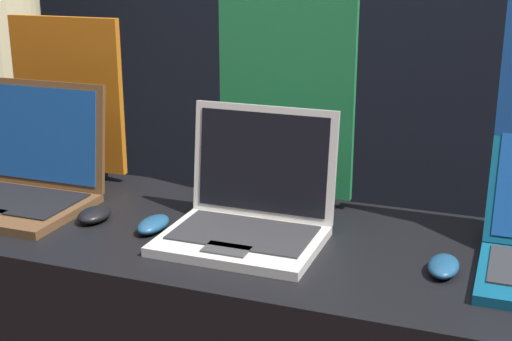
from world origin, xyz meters
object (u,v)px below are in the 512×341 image
laptop_front (18,177)px  person_bystander (7,141)px  promo_stand_front (68,103)px  mouse_middle (153,224)px  laptop_middle (251,209)px  mouse_back (443,266)px  mouse_front (94,215)px  promo_stand_middle (287,104)px

laptop_front → person_bystander: 1.03m
promo_stand_front → mouse_middle: 0.53m
laptop_middle → mouse_back: 0.42m
mouse_front → person_bystander: bearing=138.7°
laptop_front → laptop_middle: (0.62, -0.01, -0.00)m
laptop_middle → person_bystander: size_ratio=0.19×
mouse_back → promo_stand_front: bearing=164.9°
mouse_back → person_bystander: bearing=154.7°
mouse_back → person_bystander: person_bystander is taller
promo_stand_front → mouse_back: (1.04, -0.28, -0.19)m
mouse_front → person_bystander: (-0.92, 0.81, -0.11)m
mouse_middle → mouse_back: (0.64, 0.00, -0.00)m
promo_stand_front → promo_stand_middle: promo_stand_middle is taller
mouse_front → mouse_middle: (0.16, -0.01, -0.00)m
mouse_middle → person_bystander: bearing=142.9°
laptop_middle → promo_stand_middle: 0.31m
laptop_front → mouse_front: (0.24, -0.05, -0.05)m
mouse_back → laptop_front: bearing=177.3°
laptop_front → mouse_front: laptop_front is taller
laptop_front → mouse_back: size_ratio=3.58×
laptop_front → person_bystander: (-0.67, 0.76, -0.16)m
promo_stand_front → mouse_back: bearing=-15.1°
promo_stand_front → promo_stand_middle: (0.62, 0.01, 0.04)m
mouse_middle → mouse_back: bearing=0.3°
laptop_middle → mouse_middle: 0.23m
laptop_front → promo_stand_middle: bearing=21.0°
promo_stand_middle → person_bystander: bearing=158.0°
laptop_middle → promo_stand_middle: (0.00, 0.24, 0.18)m
mouse_front → promo_stand_middle: size_ratio=0.19×
mouse_front → promo_stand_front: promo_stand_front is taller
promo_stand_front → person_bystander: person_bystander is taller
laptop_middle → mouse_front: bearing=-173.8°
mouse_front → laptop_middle: bearing=6.2°
laptop_front → person_bystander: size_ratio=0.22×
promo_stand_front → mouse_middle: size_ratio=4.08×
promo_stand_middle → mouse_front: bearing=-142.8°
laptop_front → mouse_middle: laptop_front is taller
person_bystander → mouse_back: bearing=-25.3°
promo_stand_middle → laptop_middle: bearing=-90.0°
mouse_middle → mouse_back: mouse_middle is taller
mouse_front → mouse_back: 0.79m
promo_stand_front → person_bystander: 0.91m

